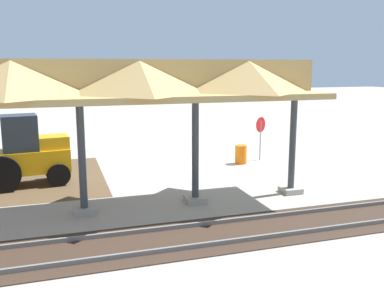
# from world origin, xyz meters

# --- Properties ---
(ground_plane) EXTENTS (120.00, 120.00, 0.00)m
(ground_plane) POSITION_xyz_m (0.00, 0.00, 0.00)
(ground_plane) COLOR #9E998E
(platform_canopy) EXTENTS (12.48, 3.20, 4.90)m
(platform_canopy) POSITION_xyz_m (3.98, 4.85, 4.16)
(platform_canopy) COLOR #9E998E
(platform_canopy) RESTS_ON ground
(rail_tracks) EXTENTS (60.00, 2.58, 0.15)m
(rail_tracks) POSITION_xyz_m (0.00, 7.81, 0.03)
(rail_tracks) COLOR slate
(rail_tracks) RESTS_ON ground
(stop_sign) EXTENTS (0.68, 0.40, 2.18)m
(stop_sign) POSITION_xyz_m (-3.08, -0.56, 1.56)
(stop_sign) COLOR gray
(stop_sign) RESTS_ON ground
(backhoe) EXTENTS (5.38, 2.06, 2.82)m
(backhoe) POSITION_xyz_m (7.92, 0.80, 1.26)
(backhoe) COLOR orange
(backhoe) RESTS_ON ground
(traffic_barrel) EXTENTS (0.56, 0.56, 0.90)m
(traffic_barrel) POSITION_xyz_m (-1.84, -0.14, 0.45)
(traffic_barrel) COLOR orange
(traffic_barrel) RESTS_ON ground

